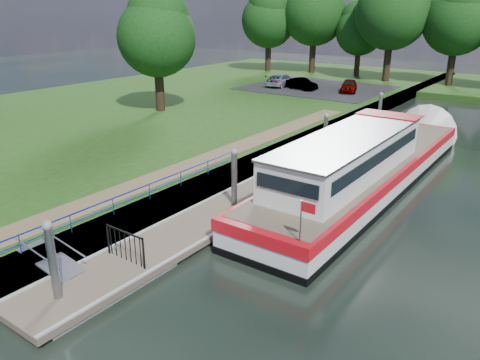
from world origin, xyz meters
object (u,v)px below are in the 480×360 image
Objects in this scene: pontoon at (285,180)px; barge at (369,165)px; car_b at (302,84)px; car_a at (349,86)px; car_c at (282,80)px.

barge is at bearing 33.02° from pontoon.
pontoon is 8.51× the size of car_b.
barge reaches higher than pontoon.
pontoon is 4.38m from barge.
car_c is at bearing 166.04° from car_a.
pontoon is at bearing 121.91° from car_c.
car_b is 2.86m from car_c.
barge reaches higher than car_c.
car_b is at bearing 178.10° from car_a.
car_c is at bearing 90.79° from car_b.
barge is 25.58m from car_b.
barge is 6.00× the size of car_b.
car_a is 0.82× the size of car_c.
car_a is at bearing 115.87° from barge.
car_a is (-10.68, 22.03, 0.37)m from barge.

